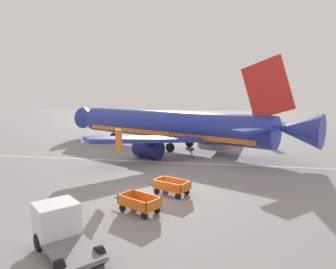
% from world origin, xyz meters
% --- Properties ---
extents(ground_plane, '(220.00, 220.00, 0.00)m').
position_xyz_m(ground_plane, '(0.00, 0.00, 0.00)').
color(ground_plane, gray).
extents(apron_stripe, '(120.00, 0.36, 0.01)m').
position_xyz_m(apron_stripe, '(0.00, 10.29, 0.01)').
color(apron_stripe, silver).
rests_on(apron_stripe, ground).
extents(airplane, '(34.82, 28.82, 11.34)m').
position_xyz_m(airplane, '(-1.52, 18.80, 3.05)').
color(airplane, '#28389E').
rests_on(airplane, ground).
extents(baggage_cart_nearest, '(3.47, 2.43, 1.07)m').
position_xyz_m(baggage_cart_nearest, '(0.11, -3.41, 0.60)').
color(baggage_cart_nearest, orange).
rests_on(baggage_cart_nearest, ground).
extents(baggage_cart_second_in_row, '(3.53, 2.33, 1.07)m').
position_xyz_m(baggage_cart_second_in_row, '(1.53, 0.24, 0.60)').
color(baggage_cart_second_in_row, orange).
rests_on(baggage_cart_second_in_row, ground).
extents(service_truck_beside_carts, '(4.54, 4.32, 2.10)m').
position_xyz_m(service_truck_beside_carts, '(-2.41, -8.27, 1.10)').
color(service_truck_beside_carts, slate).
rests_on(service_truck_beside_carts, ground).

